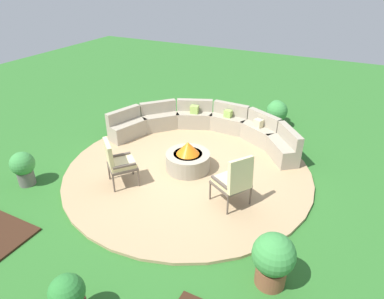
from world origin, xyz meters
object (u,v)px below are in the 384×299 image
(lounge_chair_front_right, at_px, (234,180))
(potted_plant_0, at_px, (23,167))
(fire_pit, at_px, (188,159))
(potted_plant_1, at_px, (69,299))
(potted_plant_4, at_px, (277,113))
(lounge_chair_front_left, at_px, (118,161))
(curved_stone_bench, at_px, (207,126))
(potted_plant_2, at_px, (276,110))
(potted_plant_3, at_px, (273,259))

(lounge_chair_front_right, relative_size, potted_plant_0, 1.44)
(lounge_chair_front_right, bearing_deg, fire_pit, 91.26)
(potted_plant_0, distance_m, potted_plant_1, 3.63)
(potted_plant_1, bearing_deg, potted_plant_4, 83.19)
(fire_pit, distance_m, lounge_chair_front_right, 1.55)
(lounge_chair_front_left, relative_size, potted_plant_1, 1.36)
(potted_plant_0, xyz_separation_m, potted_plant_1, (3.10, -1.88, -0.02))
(lounge_chair_front_right, height_order, potted_plant_0, lounge_chair_front_right)
(fire_pit, bearing_deg, potted_plant_4, 69.99)
(curved_stone_bench, bearing_deg, potted_plant_2, 53.64)
(potted_plant_2, relative_size, potted_plant_3, 0.78)
(lounge_chair_front_left, height_order, lounge_chair_front_right, lounge_chair_front_right)
(potted_plant_4, bearing_deg, potted_plant_0, -127.51)
(lounge_chair_front_right, height_order, potted_plant_3, lounge_chair_front_right)
(fire_pit, height_order, potted_plant_4, potted_plant_4)
(lounge_chair_front_left, relative_size, potted_plant_4, 1.32)
(fire_pit, relative_size, potted_plant_0, 1.31)
(lounge_chair_front_right, xyz_separation_m, potted_plant_4, (-0.19, 3.89, -0.19))
(potted_plant_4, bearing_deg, potted_plant_3, -76.26)
(potted_plant_0, xyz_separation_m, potted_plant_4, (3.94, 5.14, 0.00))
(fire_pit, distance_m, potted_plant_1, 3.86)
(potted_plant_3, height_order, potted_plant_4, potted_plant_3)
(lounge_chair_front_left, distance_m, potted_plant_4, 4.82)
(curved_stone_bench, relative_size, lounge_chair_front_right, 4.37)
(fire_pit, xyz_separation_m, potted_plant_3, (2.44, -2.13, 0.17))
(potted_plant_2, height_order, potted_plant_3, potted_plant_3)
(potted_plant_3, bearing_deg, curved_stone_bench, 125.87)
(fire_pit, height_order, lounge_chair_front_left, lounge_chair_front_left)
(lounge_chair_front_left, relative_size, potted_plant_0, 1.38)
(potted_plant_2, height_order, potted_plant_4, potted_plant_4)
(lounge_chair_front_right, relative_size, potted_plant_1, 1.43)
(potted_plant_3, bearing_deg, potted_plant_4, 103.74)
(fire_pit, relative_size, curved_stone_bench, 0.21)
(lounge_chair_front_left, relative_size, potted_plant_3, 1.18)
(curved_stone_bench, bearing_deg, potted_plant_1, -83.69)
(fire_pit, relative_size, potted_plant_4, 1.25)
(fire_pit, xyz_separation_m, potted_plant_0, (-2.79, -1.97, 0.11))
(lounge_chair_front_left, distance_m, potted_plant_2, 5.08)
(fire_pit, bearing_deg, potted_plant_3, -41.07)
(potted_plant_2, xyz_separation_m, potted_plant_3, (1.39, -5.63, 0.11))
(lounge_chair_front_right, bearing_deg, potted_plant_2, 33.68)
(potted_plant_3, bearing_deg, lounge_chair_front_right, 128.32)
(curved_stone_bench, height_order, potted_plant_0, curved_stone_bench)
(curved_stone_bench, height_order, lounge_chair_front_right, lounge_chair_front_right)
(potted_plant_2, relative_size, potted_plant_4, 0.87)
(lounge_chair_front_right, relative_size, potted_plant_2, 1.59)
(curved_stone_bench, bearing_deg, potted_plant_3, -54.13)
(curved_stone_bench, xyz_separation_m, potted_plant_4, (1.45, 1.50, 0.07))
(curved_stone_bench, xyz_separation_m, potted_plant_1, (0.61, -5.51, 0.04))
(lounge_chair_front_right, bearing_deg, potted_plant_0, 136.65)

